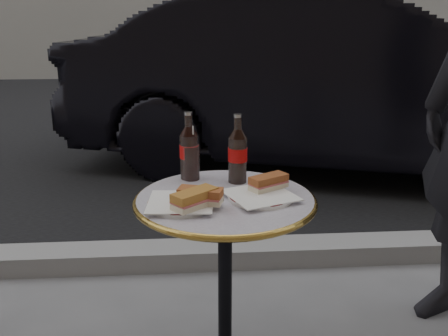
{
  "coord_description": "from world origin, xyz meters",
  "views": [
    {
      "loc": [
        -0.12,
        -1.58,
        1.33
      ],
      "look_at": [
        0.0,
        0.05,
        0.82
      ],
      "focal_mm": 40.0,
      "sensor_mm": 36.0,
      "label": 1
    }
  ],
  "objects": [
    {
      "name": "sandwich_left_b",
      "position": [
        -0.09,
        -0.09,
        0.77
      ],
      "size": [
        0.15,
        0.1,
        0.05
      ],
      "primitive_type": "cube",
      "rotation": [
        0.0,
        0.0,
        -0.3
      ],
      "color": "#984E26",
      "rests_on": "plate_left"
    },
    {
      "name": "asphalt_road",
      "position": [
        0.0,
        5.0,
        0.0
      ],
      "size": [
        40.0,
        8.0,
        0.0
      ],
      "primitive_type": "cube",
      "color": "black",
      "rests_on": "ground"
    },
    {
      "name": "plate_left",
      "position": [
        -0.15,
        -0.07,
        0.74
      ],
      "size": [
        0.27,
        0.27,
        0.01
      ],
      "primitive_type": "cylinder",
      "rotation": [
        0.0,
        0.0,
        -0.24
      ],
      "color": "silver",
      "rests_on": "bistro_table"
    },
    {
      "name": "plate_right",
      "position": [
        0.12,
        -0.03,
        0.74
      ],
      "size": [
        0.26,
        0.26,
        0.01
      ],
      "primitive_type": "cylinder",
      "rotation": [
        0.0,
        0.0,
        0.2
      ],
      "color": "white",
      "rests_on": "bistro_table"
    },
    {
      "name": "parked_car",
      "position": [
        1.2,
        2.62,
        0.76
      ],
      "size": [
        2.93,
        4.91,
        1.53
      ],
      "primitive_type": "imported",
      "rotation": [
        0.0,
        0.0,
        1.27
      ],
      "color": "black",
      "rests_on": "ground"
    },
    {
      "name": "bistro_table",
      "position": [
        0.0,
        0.0,
        0.37
      ],
      "size": [
        0.62,
        0.62,
        0.73
      ],
      "primitive_type": null,
      "color": "#BAB2C4",
      "rests_on": "ground"
    },
    {
      "name": "sandwich_right",
      "position": [
        0.15,
        0.03,
        0.77
      ],
      "size": [
        0.15,
        0.13,
        0.05
      ],
      "primitive_type": "cube",
      "rotation": [
        0.0,
        0.0,
        0.54
      ],
      "color": "brown",
      "rests_on": "plate_right"
    },
    {
      "name": "cola_glass",
      "position": [
        -0.11,
        0.2,
        0.8
      ],
      "size": [
        0.09,
        0.09,
        0.13
      ],
      "primitive_type": "cylinder",
      "rotation": [
        0.0,
        0.0,
        0.4
      ],
      "color": "black",
      "rests_on": "bistro_table"
    },
    {
      "name": "cola_bottle_right",
      "position": [
        0.06,
        0.15,
        0.86
      ],
      "size": [
        0.09,
        0.09,
        0.26
      ],
      "primitive_type": null,
      "rotation": [
        0.0,
        0.0,
        -0.42
      ],
      "color": "black",
      "rests_on": "bistro_table"
    },
    {
      "name": "sandwich_left_a",
      "position": [
        -0.1,
        -0.12,
        0.77
      ],
      "size": [
        0.16,
        0.15,
        0.05
      ],
      "primitive_type": "cube",
      "rotation": [
        0.0,
        0.0,
        0.7
      ],
      "color": "#AA6D2B",
      "rests_on": "plate_left"
    },
    {
      "name": "cola_bottle_left",
      "position": [
        -0.12,
        0.21,
        0.86
      ],
      "size": [
        0.09,
        0.09,
        0.26
      ],
      "primitive_type": null,
      "rotation": [
        0.0,
        0.0,
        -0.39
      ],
      "color": "black",
      "rests_on": "bistro_table"
    },
    {
      "name": "curb",
      "position": [
        0.0,
        0.9,
        0.05
      ],
      "size": [
        40.0,
        0.2,
        0.12
      ],
      "primitive_type": "cube",
      "color": "gray",
      "rests_on": "ground"
    }
  ]
}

